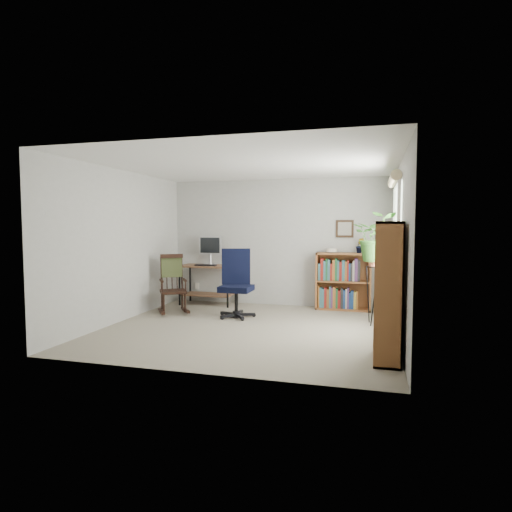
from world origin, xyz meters
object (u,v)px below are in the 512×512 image
(desk, at_px, (208,285))
(low_bookshelf, at_px, (343,281))
(rocking_chair, at_px, (173,283))
(office_chair, at_px, (236,283))
(tall_bookshelf, at_px, (388,292))

(desk, distance_m, low_bookshelf, 2.58)
(rocking_chair, distance_m, low_bookshelf, 3.04)
(desk, distance_m, rocking_chair, 1.00)
(office_chair, bearing_deg, tall_bookshelf, -55.70)
(desk, distance_m, tall_bookshelf, 4.26)
(office_chair, xyz_separation_m, tall_bookshelf, (2.34, -1.73, 0.21))
(office_chair, bearing_deg, low_bookshelf, 14.81)
(tall_bookshelf, bearing_deg, desk, 139.79)
(desk, height_order, low_bookshelf, low_bookshelf)
(office_chair, height_order, tall_bookshelf, tall_bookshelf)
(rocking_chair, xyz_separation_m, low_bookshelf, (2.85, 1.07, -0.00))
(tall_bookshelf, bearing_deg, rocking_chair, 152.98)
(desk, height_order, office_chair, office_chair)
(office_chair, distance_m, tall_bookshelf, 2.92)
(desk, height_order, tall_bookshelf, tall_bookshelf)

